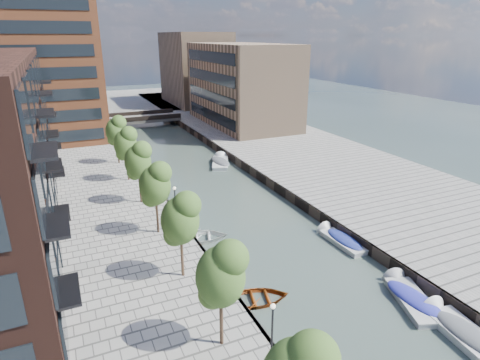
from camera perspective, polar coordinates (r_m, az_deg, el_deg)
water at (r=49.92m, az=-6.00°, el=0.70°), size 300.00×300.00×0.00m
quay_right at (r=56.58m, az=9.53°, el=3.38°), size 20.00×140.00×1.00m
quay_wall_left at (r=48.32m, az=-12.88°, el=0.27°), size 0.25×140.00×1.00m
quay_wall_right at (r=51.88m, az=0.37°, el=2.14°), size 0.25×140.00×1.00m
far_closure at (r=107.05m, az=-16.58°, el=10.58°), size 80.00×40.00×1.00m
tower at (r=69.90m, az=-27.74°, el=17.49°), size 18.00×18.00×30.00m
tan_block_near at (r=74.01m, az=0.20°, el=13.43°), size 12.00×25.00×14.00m
tan_block_far at (r=98.05m, az=-6.38°, el=15.48°), size 12.00×20.00×16.00m
bridge at (r=79.65m, az=-13.55°, el=8.54°), size 13.00×6.00×1.30m
tree_1 at (r=20.25m, az=-2.80°, el=-13.03°), size 2.50×2.50×5.95m
tree_2 at (r=26.09m, az=-8.54°, el=-5.27°), size 2.50×2.50×5.95m
tree_3 at (r=32.40m, az=-12.03°, el=-0.41°), size 2.50×2.50×5.95m
tree_4 at (r=38.95m, az=-14.36°, el=2.85°), size 2.50×2.50×5.95m
tree_5 at (r=45.63m, az=-16.02°, el=5.16°), size 2.50×2.50×5.95m
tree_6 at (r=52.39m, az=-17.26°, el=6.87°), size 2.50×2.50×5.95m
lamp_0 at (r=19.60m, az=4.58°, el=-20.92°), size 0.24×0.24×4.12m
lamp_1 at (r=32.43m, az=-9.17°, el=-3.62°), size 0.24×0.24×4.12m
lamp_2 at (r=47.23m, az=-14.46°, el=3.53°), size 0.24×0.24×4.12m
sloop_2 at (r=27.29m, az=2.44°, el=-16.82°), size 4.92×4.00×0.90m
sloop_3 at (r=34.51m, az=-5.67°, el=-8.41°), size 5.40×4.52×0.96m
sloop_4 at (r=40.01m, az=-8.94°, el=-4.43°), size 5.18×4.54×0.89m
motorboat_0 at (r=29.43m, az=22.97°, el=-15.06°), size 3.44×5.52×1.74m
motorboat_1 at (r=27.68m, az=29.21°, el=-18.54°), size 2.63×5.89×1.90m
motorboat_3 at (r=34.97m, az=14.10°, el=-8.20°), size 1.85×5.00×1.65m
motorboat_4 at (r=54.03m, az=-2.81°, el=2.55°), size 4.02×6.06×1.92m
car at (r=77.61m, az=-4.33°, el=8.88°), size 2.50×3.67×1.16m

